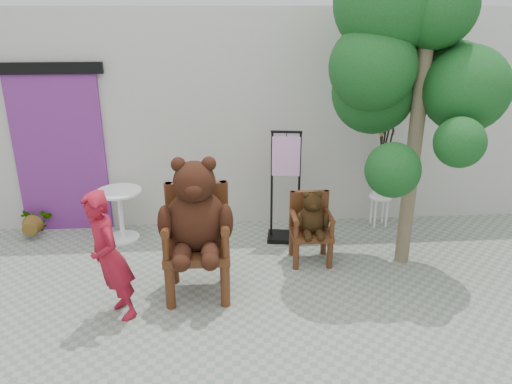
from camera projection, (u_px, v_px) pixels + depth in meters
ground_plane at (307, 326)px, 4.98m from camera, size 60.00×60.00×0.00m
back_wall at (275, 114)px, 7.34m from camera, size 9.00×1.00×3.00m
doorway at (60, 150)px, 6.77m from camera, size 1.40×0.11×2.33m
chair_big at (196, 220)px, 5.25m from camera, size 0.78×0.83×1.58m
chair_small at (311, 220)px, 6.07m from camera, size 0.49×0.50×0.93m
person at (109, 257)px, 4.89m from camera, size 0.56×0.60×1.39m
cafe_table at (120, 209)px, 6.69m from camera, size 0.60×0.60×0.70m
display_stand at (285, 199)px, 6.63m from camera, size 0.50×0.41×1.51m
stool_bucket at (382, 183)px, 7.05m from camera, size 0.32×0.32×1.45m
tree at (409, 58)px, 5.50m from camera, size 1.97×1.81×3.61m
potted_plant at (35, 220)px, 6.86m from camera, size 0.45×0.40×0.46m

